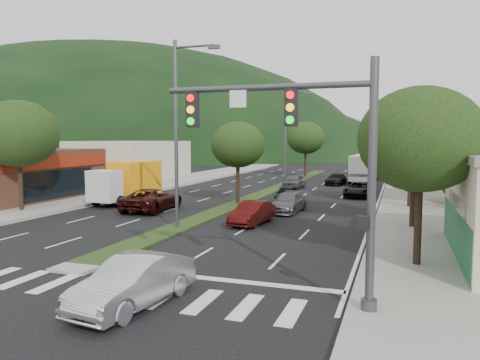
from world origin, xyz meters
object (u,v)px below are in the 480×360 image
at_px(tree_r_d, 409,135).
at_px(streetlight_mid, 287,132).
at_px(streetlight_near, 179,125).
at_px(car_queue_c, 252,213).
at_px(tree_med_near, 238,145).
at_px(car_queue_e, 294,181).
at_px(traffic_signal, 314,146).
at_px(tree_r_c, 411,140).
at_px(tree_r_b, 415,135).
at_px(car_queue_f, 336,179).
at_px(suv_maroon, 152,199).
at_px(tree_med_far, 306,138).
at_px(car_queue_d, 359,190).
at_px(box_truck, 129,184).
at_px(tree_r_e, 407,139).
at_px(tree_l_a, 19,134).
at_px(car_queue_a, 286,194).
at_px(tree_r_a, 421,139).
at_px(motorhome, 364,168).
at_px(car_queue_b, 287,203).
at_px(sedan_silver, 134,282).

height_order(tree_r_d, streetlight_mid, streetlight_mid).
relative_size(streetlight_near, car_queue_c, 2.53).
distance_m(tree_med_near, car_queue_e, 13.21).
height_order(traffic_signal, streetlight_mid, streetlight_mid).
height_order(tree_r_c, car_queue_e, tree_r_c).
bearing_deg(tree_r_b, car_queue_c, -170.56).
bearing_deg(tree_r_b, car_queue_f, 106.62).
height_order(suv_maroon, car_queue_c, suv_maroon).
bearing_deg(tree_med_far, car_queue_c, -84.13).
height_order(streetlight_mid, car_queue_d, streetlight_mid).
xyz_separation_m(traffic_signal, streetlight_near, (-8.82, 9.54, 0.94)).
height_order(car_queue_f, box_truck, box_truck).
relative_size(tree_r_e, car_queue_e, 1.65).
distance_m(tree_med_near, tree_l_a, 14.86).
distance_m(tree_r_c, car_queue_a, 9.86).
distance_m(tree_r_a, car_queue_d, 22.32).
relative_size(suv_maroon, box_truck, 0.84).
bearing_deg(tree_med_near, streetlight_near, -88.82).
xyz_separation_m(tree_med_near, motorhome, (7.52, 21.46, -2.80)).
relative_size(tree_r_c, car_queue_f, 1.58).
height_order(tree_r_d, suv_maroon, tree_r_d).
xyz_separation_m(tree_r_c, car_queue_b, (-7.68, -4.42, -4.11)).
bearing_deg(sedan_silver, suv_maroon, 125.28).
distance_m(tree_r_c, tree_r_d, 10.01).
relative_size(tree_r_a, suv_maroon, 1.22).
xyz_separation_m(traffic_signal, car_queue_d, (-0.92, 27.12, -4.02)).
bearing_deg(tree_r_c, car_queue_f, 114.32).
xyz_separation_m(tree_r_a, motorhome, (-4.48, 35.46, -3.19)).
bearing_deg(tree_r_e, car_queue_f, -147.85).
xyz_separation_m(streetlight_near, car_queue_a, (2.86, 12.58, -4.97)).
height_order(streetlight_near, suv_maroon, streetlight_near).
bearing_deg(motorhome, tree_r_b, -77.60).
xyz_separation_m(tree_l_a, motorhome, (20.02, 29.46, -3.55)).
bearing_deg(tree_med_near, car_queue_c, -65.14).
bearing_deg(car_queue_f, tree_r_e, 37.75).
xyz_separation_m(tree_r_d, tree_r_e, (0.00, 10.00, -0.29)).
height_order(tree_r_b, tree_med_near, tree_r_b).
xyz_separation_m(tree_l_a, car_queue_d, (20.61, 15.58, -4.56)).
xyz_separation_m(tree_r_e, streetlight_near, (-11.79, -32.00, 0.69)).
bearing_deg(streetlight_mid, box_truck, -116.45).
bearing_deg(tree_r_c, tree_r_d, 90.00).
bearing_deg(tree_med_near, car_queue_b, -29.29).
distance_m(tree_r_b, car_queue_f, 25.00).
relative_size(tree_r_e, tree_med_near, 1.11).
bearing_deg(tree_l_a, tree_r_a, -13.76).
bearing_deg(box_truck, car_queue_c, 159.48).
height_order(traffic_signal, suv_maroon, traffic_signal).
distance_m(tree_r_d, car_queue_f, 10.08).
height_order(tree_l_a, car_queue_b, tree_l_a).
height_order(streetlight_near, car_queue_c, streetlight_near).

